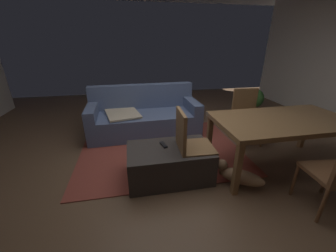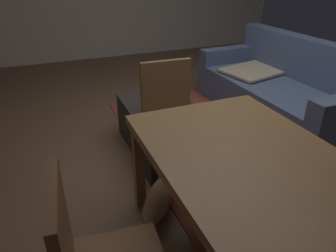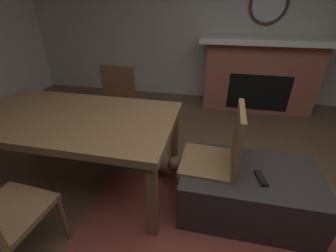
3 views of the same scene
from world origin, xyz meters
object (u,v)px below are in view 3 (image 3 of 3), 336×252
object	(u,v)px
round_wall_mirror	(269,5)
dining_chair_south	(116,101)
tv_remote	(261,178)
dining_chair_west	(221,155)
fireplace	(259,73)
ottoman_coffee_table	(246,191)
dining_table	(72,123)
small_dog	(161,160)

from	to	relation	value
round_wall_mirror	dining_chair_south	bearing A→B (deg)	42.84
tv_remote	dining_chair_west	world-z (taller)	dining_chair_west
fireplace	ottoman_coffee_table	world-z (taller)	fireplace
dining_table	small_dog	size ratio (longest dim) A/B	3.32
round_wall_mirror	dining_chair_south	world-z (taller)	round_wall_mirror
small_dog	dining_table	bearing A→B (deg)	22.50
ottoman_coffee_table	small_dog	world-z (taller)	ottoman_coffee_table
round_wall_mirror	dining_table	xyz separation A→B (m)	(1.87, 2.60, -0.89)
dining_table	dining_chair_west	world-z (taller)	dining_chair_west
round_wall_mirror	small_dog	distance (m)	2.93
tv_remote	small_dog	bearing A→B (deg)	-38.86
ottoman_coffee_table	dining_chair_south	bearing A→B (deg)	-31.05
round_wall_mirror	tv_remote	size ratio (longest dim) A/B	3.62
fireplace	dining_chair_west	bearing A→B (deg)	75.98
fireplace	small_dog	bearing A→B (deg)	60.42
round_wall_mirror	small_dog	bearing A→B (deg)	63.56
dining_table	dining_chair_west	size ratio (longest dim) A/B	1.93
dining_table	small_dog	world-z (taller)	dining_table
fireplace	ottoman_coffee_table	size ratio (longest dim) A/B	1.80
round_wall_mirror	dining_chair_west	size ratio (longest dim) A/B	0.62
tv_remote	ottoman_coffee_table	bearing A→B (deg)	-67.63
ottoman_coffee_table	dining_chair_south	size ratio (longest dim) A/B	1.15
dining_chair_west	small_dog	distance (m)	0.74
round_wall_mirror	dining_chair_west	world-z (taller)	round_wall_mirror
fireplace	small_dog	world-z (taller)	fireplace
ottoman_coffee_table	tv_remote	xyz separation A→B (m)	(-0.06, 0.09, 0.23)
dining_chair_west	round_wall_mirror	bearing A→B (deg)	-102.53
dining_table	ottoman_coffee_table	bearing A→B (deg)	178.40
small_dog	dining_chair_west	bearing A→B (deg)	151.77
fireplace	dining_table	world-z (taller)	fireplace
ottoman_coffee_table	small_dog	bearing A→B (deg)	-22.98
tv_remote	dining_chair_west	size ratio (longest dim) A/B	0.17
dining_chair_south	dining_table	bearing A→B (deg)	89.46
round_wall_mirror	ottoman_coffee_table	distance (m)	2.99
tv_remote	small_dog	world-z (taller)	tv_remote
dining_chair_south	ottoman_coffee_table	bearing A→B (deg)	148.95
fireplace	round_wall_mirror	size ratio (longest dim) A/B	3.31
small_dog	round_wall_mirror	bearing A→B (deg)	-116.44
dining_chair_south	small_dog	xyz separation A→B (m)	(-0.72, 0.58, -0.37)
ottoman_coffee_table	tv_remote	size ratio (longest dim) A/B	6.67
tv_remote	dining_chair_south	world-z (taller)	dining_chair_south
round_wall_mirror	tv_remote	xyz separation A→B (m)	(0.28, 2.73, -1.11)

